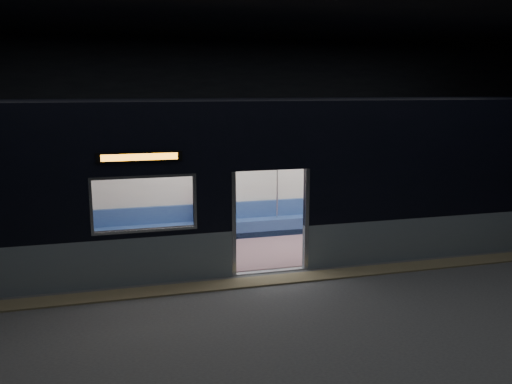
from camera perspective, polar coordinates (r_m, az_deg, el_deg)
name	(u,v)px	position (r m, az deg, el deg)	size (l,w,h in m)	color
station_floor	(287,291)	(9.93, 3.28, -10.36)	(24.00, 14.00, 0.01)	#47494C
station_envelope	(289,84)	(9.25, 3.53, 11.33)	(24.00, 14.00, 5.00)	black
tactile_strip	(278,280)	(10.41, 2.31, -9.20)	(22.80, 0.50, 0.03)	#8C7F59
metro_car	(251,169)	(11.82, -0.55, 2.42)	(18.00, 3.04, 3.35)	gray
passenger	(205,209)	(12.80, -5.43, -1.81)	(0.39, 0.66, 1.33)	black
handbag	(206,216)	(12.62, -5.30, -2.52)	(0.27, 0.23, 0.13)	black
transit_map	(406,168)	(14.86, 15.53, 2.46)	(1.10, 0.03, 0.71)	white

